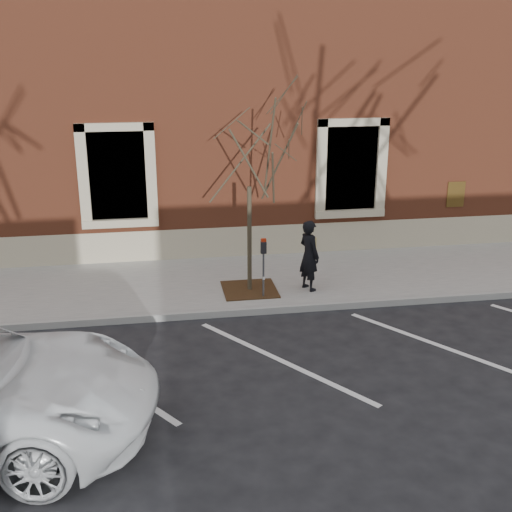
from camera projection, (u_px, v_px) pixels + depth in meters
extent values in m
plane|color=#28282B|center=(260.00, 313.00, 13.80)|extent=(120.00, 120.00, 0.00)
cube|color=#B1ADA6|center=(248.00, 281.00, 15.41)|extent=(40.00, 3.50, 0.15)
cube|color=#9E9E99|center=(261.00, 311.00, 13.73)|extent=(40.00, 0.12, 0.15)
cube|color=brown|center=(219.00, 95.00, 19.78)|extent=(40.00, 8.50, 8.00)
cube|color=tan|center=(238.00, 241.00, 16.93)|extent=(40.00, 0.06, 0.80)
cube|color=black|center=(118.00, 175.00, 15.99)|extent=(1.40, 0.30, 2.20)
cube|color=tan|center=(121.00, 223.00, 16.22)|extent=(1.90, 0.20, 0.20)
cube|color=black|center=(349.00, 167.00, 16.92)|extent=(1.40, 0.30, 2.20)
cube|color=tan|center=(349.00, 213.00, 17.14)|extent=(1.90, 0.20, 0.20)
imported|color=black|center=(309.00, 255.00, 14.48)|extent=(0.61, 0.70, 1.63)
cylinder|color=#595B60|center=(263.00, 275.00, 14.11)|extent=(0.05, 0.05, 1.03)
cube|color=black|center=(264.00, 247.00, 13.90)|extent=(0.12, 0.09, 0.27)
cube|color=#A6210B|center=(264.00, 240.00, 13.85)|extent=(0.11, 0.09, 0.06)
cube|color=white|center=(264.00, 278.00, 14.08)|extent=(0.05, 0.00, 0.07)
cube|color=#432A15|center=(250.00, 289.00, 14.67)|extent=(1.22, 1.22, 0.03)
cylinder|color=#3F3626|center=(249.00, 240.00, 14.30)|extent=(0.10, 0.10, 2.41)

